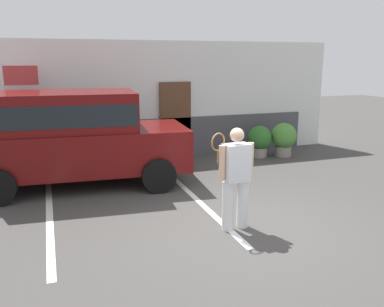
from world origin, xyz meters
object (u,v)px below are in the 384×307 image
(parked_suv, at_px, (74,134))
(potted_plant_secondary, at_px, (284,138))
(tennis_player_man, at_px, (236,177))
(flag_pole, at_px, (14,97))
(potted_plant_by_porch, at_px, (260,140))

(parked_suv, height_order, potted_plant_secondary, parked_suv)
(tennis_player_man, height_order, flag_pole, flag_pole)
(potted_plant_secondary, bearing_deg, tennis_player_man, -129.68)
(parked_suv, relative_size, potted_plant_by_porch, 5.32)
(parked_suv, xyz_separation_m, flag_pole, (-1.23, 1.53, 0.69))
(flag_pole, bearing_deg, potted_plant_secondary, -4.96)
(parked_suv, relative_size, tennis_player_man, 2.82)
(parked_suv, xyz_separation_m, tennis_player_man, (2.27, -3.32, -0.27))
(potted_plant_secondary, height_order, flag_pole, flag_pole)
(parked_suv, distance_m, potted_plant_by_porch, 5.23)
(potted_plant_secondary, relative_size, flag_pole, 0.36)
(parked_suv, height_order, potted_plant_by_porch, parked_suv)
(parked_suv, bearing_deg, flag_pole, 133.35)
(tennis_player_man, height_order, potted_plant_by_porch, tennis_player_man)
(parked_suv, height_order, tennis_player_man, parked_suv)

